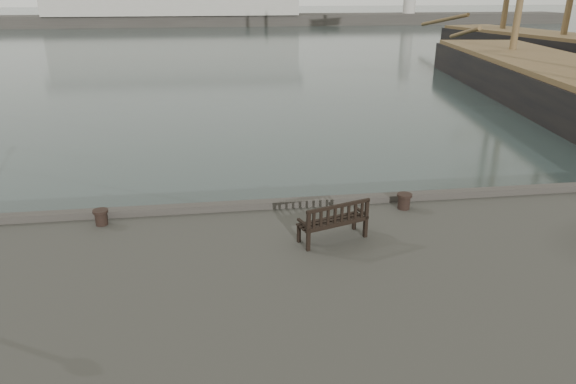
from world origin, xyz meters
The scene contains 6 objects.
ground centered at (0.00, 0.00, 0.00)m, with size 400.00×400.00×0.00m, color black.
breakwater centered at (-4.56, 92.00, 4.30)m, with size 140.00×9.50×12.20m.
bench centered at (1.32, -2.18, 1.85)m, with size 1.67×1.02×0.91m.
bollard_left centered at (-4.00, -0.62, 1.75)m, with size 0.36×0.36×0.38m, color black.
bollard_right centered at (3.51, -0.71, 1.76)m, with size 0.38×0.38×0.40m, color black.
tall_ship_far centered at (31.08, 33.18, 0.82)m, with size 11.76×29.67×24.87m.
Camera 1 is at (-1.12, -12.29, 6.86)m, focal length 32.00 mm.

